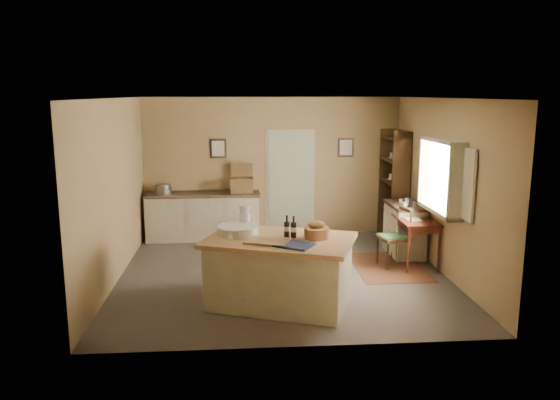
% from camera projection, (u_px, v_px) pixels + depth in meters
% --- Properties ---
extents(ground, '(5.00, 5.00, 0.00)m').
position_uv_depth(ground, '(282.00, 274.00, 8.52)').
color(ground, '#50453D').
rests_on(ground, ground).
extents(wall_back, '(5.00, 0.10, 2.70)m').
position_uv_depth(wall_back, '(272.00, 167.00, 10.70)').
color(wall_back, '#94764E').
rests_on(wall_back, ground).
extents(wall_front, '(5.00, 0.10, 2.70)m').
position_uv_depth(wall_front, '(301.00, 229.00, 5.81)').
color(wall_front, '#94764E').
rests_on(wall_front, ground).
extents(wall_left, '(0.10, 5.00, 2.70)m').
position_uv_depth(wall_left, '(114.00, 191.00, 8.07)').
color(wall_left, '#94764E').
rests_on(wall_left, ground).
extents(wall_right, '(0.10, 5.00, 2.70)m').
position_uv_depth(wall_right, '(443.00, 187.00, 8.45)').
color(wall_right, '#94764E').
rests_on(wall_right, ground).
extents(ceiling, '(5.00, 5.00, 0.00)m').
position_uv_depth(ceiling, '(283.00, 98.00, 8.00)').
color(ceiling, silver).
rests_on(ceiling, wall_back).
extents(door, '(0.97, 0.06, 2.11)m').
position_uv_depth(door, '(290.00, 182.00, 10.76)').
color(door, '#A7AE90').
rests_on(door, ground).
extents(framed_prints, '(2.82, 0.02, 0.38)m').
position_uv_depth(framed_prints, '(283.00, 148.00, 10.63)').
color(framed_prints, black).
rests_on(framed_prints, ground).
extents(window, '(0.25, 1.99, 1.12)m').
position_uv_depth(window, '(444.00, 176.00, 8.21)').
color(window, beige).
rests_on(window, ground).
extents(work_island, '(2.19, 1.79, 1.20)m').
position_uv_depth(work_island, '(279.00, 269.00, 7.22)').
color(work_island, beige).
rests_on(work_island, ground).
extents(sideboard, '(2.17, 0.62, 1.18)m').
position_uv_depth(sideboard, '(204.00, 214.00, 10.48)').
color(sideboard, beige).
rests_on(sideboard, ground).
extents(rug, '(1.11, 1.60, 0.01)m').
position_uv_depth(rug, '(389.00, 267.00, 8.84)').
color(rug, '#492615').
rests_on(rug, ground).
extents(writing_desk, '(0.57, 0.93, 0.82)m').
position_uv_depth(writing_desk, '(416.00, 225.00, 8.85)').
color(writing_desk, black).
rests_on(writing_desk, ground).
extents(desk_chair, '(0.52, 0.52, 0.94)m').
position_uv_depth(desk_chair, '(393.00, 238.00, 8.82)').
color(desk_chair, '#311F10').
rests_on(desk_chair, ground).
extents(right_cabinet, '(0.54, 0.96, 0.99)m').
position_uv_depth(right_cabinet, '(405.00, 229.00, 9.46)').
color(right_cabinet, beige).
rests_on(right_cabinet, ground).
extents(shelving_unit, '(0.35, 0.94, 2.09)m').
position_uv_depth(shelving_unit, '(396.00, 185.00, 10.45)').
color(shelving_unit, '#311F10').
rests_on(shelving_unit, ground).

